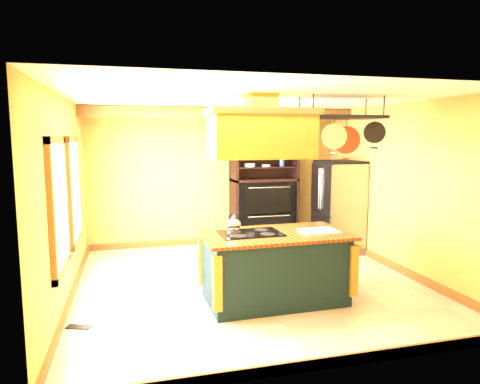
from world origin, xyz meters
name	(u,v)px	position (x,y,z in m)	size (l,w,h in m)	color
floor	(249,283)	(0.00, 0.00, 0.00)	(5.00, 5.00, 0.00)	beige
ceiling	(249,99)	(0.00, 0.00, 2.70)	(5.00, 5.00, 0.00)	white
wall_back	(216,178)	(0.00, 2.50, 1.35)	(5.00, 0.02, 2.70)	gold
wall_front	(324,229)	(0.00, -2.50, 1.35)	(5.00, 0.02, 2.70)	gold
wall_left	(66,200)	(-2.50, 0.00, 1.35)	(0.02, 5.00, 2.70)	gold
wall_right	(399,188)	(2.50, 0.00, 1.35)	(0.02, 5.00, 2.70)	gold
ceiling_beam	(224,113)	(0.00, 1.70, 2.59)	(5.00, 0.15, 0.20)	#915B2D
window_near	(59,206)	(-2.47, -0.80, 1.40)	(0.06, 1.06, 1.56)	#915B2D
window_far	(74,190)	(-2.47, 0.60, 1.40)	(0.06, 1.06, 1.56)	#915B2D
kitchen_island	(274,266)	(0.14, -0.75, 0.47)	(1.94, 1.11, 1.11)	#12282B
range_hood	(261,132)	(-0.06, -0.75, 2.24)	(1.35, 0.76, 0.80)	#AC8A2B
pot_rack	(341,124)	(1.05, -0.75, 2.34)	(1.16, 0.55, 0.76)	black
refrigerator	(338,209)	(2.12, 1.30, 0.82)	(0.73, 0.86, 1.69)	gray
hutch	(263,200)	(0.94, 2.25, 0.90)	(1.31, 0.60, 2.33)	black
floor_register	(79,327)	(-2.30, -0.96, 0.01)	(0.28, 0.12, 0.01)	black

